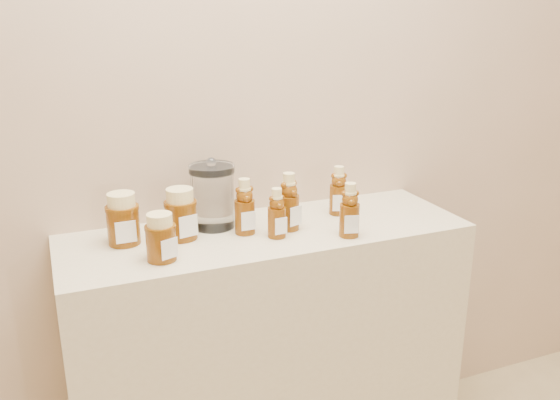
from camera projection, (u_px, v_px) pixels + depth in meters
name	position (u px, v px, depth m)	size (l,w,h in m)	color
wall_back	(243.00, 69.00, 1.78)	(3.50, 0.02, 2.70)	tan
display_table	(268.00, 362.00, 1.89)	(1.20, 0.40, 0.90)	#C5B790
bear_bottle_back_left	(245.00, 203.00, 1.70)	(0.06, 0.06, 0.19)	#562906
bear_bottle_back_mid	(289.00, 198.00, 1.73)	(0.07, 0.07, 0.19)	#562906
bear_bottle_back_right	(339.00, 187.00, 1.86)	(0.06, 0.06, 0.18)	#562906
bear_bottle_front_left	(277.00, 210.00, 1.67)	(0.06, 0.06, 0.16)	#562906
bear_bottle_front_right	(350.00, 206.00, 1.68)	(0.06, 0.06, 0.18)	#562906
honey_jar_left	(123.00, 219.00, 1.63)	(0.09, 0.09, 0.15)	#562906
honey_jar_back	(181.00, 214.00, 1.67)	(0.09, 0.09, 0.15)	#562906
honey_jar_front	(161.00, 237.00, 1.52)	(0.08, 0.08, 0.13)	#562906
glass_canister	(213.00, 194.00, 1.75)	(0.14, 0.14, 0.21)	white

